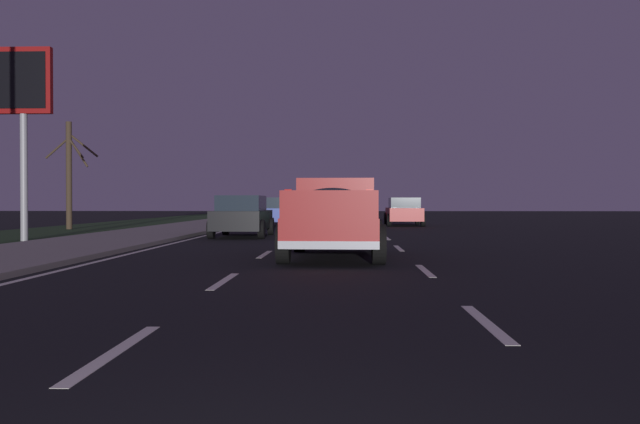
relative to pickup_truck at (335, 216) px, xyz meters
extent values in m
plane|color=black|center=(13.46, 0.00, -0.98)|extent=(144.00, 144.00, 0.00)
cube|color=gray|center=(13.46, 7.45, -0.92)|extent=(108.00, 4.00, 0.12)
cube|color=#1E3819|center=(13.46, 12.45, -0.98)|extent=(108.00, 6.00, 0.01)
cube|color=silver|center=(-8.90, -1.75, -0.98)|extent=(2.40, 0.14, 0.01)
cube|color=silver|center=(-3.21, -1.75, -0.98)|extent=(2.40, 0.14, 0.01)
cube|color=silver|center=(3.23, -1.75, -0.98)|extent=(2.40, 0.14, 0.01)
cube|color=silver|center=(8.72, -1.75, -0.98)|extent=(2.40, 0.14, 0.01)
cube|color=silver|center=(14.89, -1.75, -0.98)|extent=(2.40, 0.14, 0.01)
cube|color=silver|center=(20.50, -1.75, -0.98)|extent=(2.40, 0.14, 0.01)
cube|color=silver|center=(27.34, -1.75, -0.98)|extent=(2.40, 0.14, 0.01)
cube|color=silver|center=(32.65, -1.75, -0.98)|extent=(2.40, 0.14, 0.01)
cube|color=silver|center=(38.15, -1.75, -0.98)|extent=(2.40, 0.14, 0.01)
cube|color=silver|center=(43.77, -1.75, -0.98)|extent=(2.40, 0.14, 0.01)
cube|color=silver|center=(49.40, -1.75, -0.98)|extent=(2.40, 0.14, 0.01)
cube|color=silver|center=(56.39, -1.75, -0.98)|extent=(2.40, 0.14, 0.01)
cube|color=silver|center=(61.76, -1.75, -0.98)|extent=(2.40, 0.14, 0.01)
cube|color=silver|center=(67.02, -1.75, -0.98)|extent=(2.40, 0.14, 0.01)
cube|color=silver|center=(-10.48, 1.75, -0.98)|extent=(2.40, 0.14, 0.01)
cube|color=silver|center=(-5.07, 1.75, -0.98)|extent=(2.40, 0.14, 0.01)
cube|color=silver|center=(0.81, 1.75, -0.98)|extent=(2.40, 0.14, 0.01)
cube|color=silver|center=(6.59, 1.75, -0.98)|extent=(2.40, 0.14, 0.01)
cube|color=silver|center=(12.37, 1.75, -0.98)|extent=(2.40, 0.14, 0.01)
cube|color=silver|center=(17.88, 1.75, -0.98)|extent=(2.40, 0.14, 0.01)
cube|color=silver|center=(23.42, 1.75, -0.98)|extent=(2.40, 0.14, 0.01)
cube|color=silver|center=(28.67, 1.75, -0.98)|extent=(2.40, 0.14, 0.01)
cube|color=silver|center=(34.85, 1.75, -0.98)|extent=(2.40, 0.14, 0.01)
cube|color=silver|center=(40.27, 1.75, -0.98)|extent=(2.40, 0.14, 0.01)
cube|color=silver|center=(46.24, 1.75, -0.98)|extent=(2.40, 0.14, 0.01)
cube|color=silver|center=(52.99, 1.75, -0.98)|extent=(2.40, 0.14, 0.01)
cube|color=silver|center=(58.59, 1.75, -0.98)|extent=(2.40, 0.14, 0.01)
cube|color=silver|center=(65.49, 1.75, -0.98)|extent=(2.40, 0.14, 0.01)
cube|color=silver|center=(13.46, 5.15, -0.98)|extent=(108.00, 0.14, 0.01)
cube|color=maroon|center=(-0.06, 0.00, -0.31)|extent=(5.46, 2.17, 0.60)
cube|color=maroon|center=(1.13, -0.04, 0.44)|extent=(2.22, 1.91, 0.90)
cube|color=#1E2833|center=(0.08, 0.00, 0.49)|extent=(0.08, 1.44, 0.50)
cube|color=maroon|center=(-1.11, 0.97, 0.27)|extent=(3.03, 0.17, 0.56)
cube|color=maroon|center=(-1.17, -0.90, 0.27)|extent=(3.03, 0.17, 0.56)
cube|color=maroon|center=(-2.72, 0.08, 0.27)|extent=(0.14, 1.88, 0.56)
cube|color=silver|center=(-2.72, 0.08, -0.53)|extent=(0.18, 2.00, 0.16)
cube|color=red|center=(-2.68, 0.88, 0.47)|extent=(0.06, 0.14, 0.20)
cube|color=red|center=(-2.73, -0.72, 0.47)|extent=(0.06, 0.14, 0.20)
ellipsoid|color=#232833|center=(-1.14, 0.03, 0.31)|extent=(2.64, 1.60, 0.64)
sphere|color=silver|center=(-0.63, 0.38, 0.17)|extent=(0.40, 0.40, 0.40)
sphere|color=beige|center=(-1.75, -0.25, 0.15)|extent=(0.34, 0.34, 0.34)
cylinder|color=black|center=(1.75, 0.94, -0.56)|extent=(0.84, 0.28, 0.84)
cylinder|color=black|center=(1.69, -1.05, -0.56)|extent=(0.84, 0.28, 0.84)
cylinder|color=black|center=(-1.81, 1.06, -0.56)|extent=(0.84, 0.28, 0.84)
cylinder|color=black|center=(-1.87, -0.94, -0.56)|extent=(0.84, 0.28, 0.84)
cube|color=black|center=(9.69, 3.60, -0.35)|extent=(4.41, 1.82, 0.70)
cube|color=#1E2833|center=(9.44, 3.61, 0.28)|extent=(2.47, 1.59, 0.56)
cylinder|color=black|center=(11.19, 4.50, -0.64)|extent=(0.68, 0.22, 0.68)
cylinder|color=black|center=(11.18, 2.70, -0.64)|extent=(0.68, 0.22, 0.68)
cylinder|color=black|center=(8.20, 4.51, -0.64)|extent=(0.68, 0.22, 0.68)
cylinder|color=black|center=(8.19, 2.71, -0.64)|extent=(0.68, 0.22, 0.68)
cube|color=red|center=(7.54, 3.61, -0.30)|extent=(0.09, 1.51, 0.10)
cube|color=#14592D|center=(18.96, 0.08, -0.35)|extent=(4.41, 1.82, 0.70)
cube|color=#1E2833|center=(18.71, 0.08, 0.28)|extent=(2.47, 1.60, 0.56)
cylinder|color=black|center=(20.46, 0.97, -0.64)|extent=(0.68, 0.22, 0.68)
cylinder|color=black|center=(20.45, -0.83, -0.64)|extent=(0.68, 0.22, 0.68)
cylinder|color=black|center=(17.47, 0.99, -0.64)|extent=(0.68, 0.22, 0.68)
cylinder|color=black|center=(17.46, -0.81, -0.64)|extent=(0.68, 0.22, 0.68)
cube|color=red|center=(16.81, 0.09, -0.30)|extent=(0.09, 1.51, 0.10)
cube|color=maroon|center=(22.36, -3.50, -0.35)|extent=(4.41, 1.83, 0.70)
cube|color=#1E2833|center=(22.11, -3.50, 0.28)|extent=(2.47, 1.60, 0.56)
cylinder|color=black|center=(23.86, -2.61, -0.64)|extent=(0.68, 0.22, 0.68)
cylinder|color=black|center=(23.85, -4.41, -0.64)|extent=(0.68, 0.22, 0.68)
cylinder|color=black|center=(20.87, -2.59, -0.64)|extent=(0.68, 0.22, 0.68)
cylinder|color=black|center=(20.86, -4.39, -0.64)|extent=(0.68, 0.22, 0.68)
cube|color=red|center=(20.21, -3.49, -0.30)|extent=(0.09, 1.51, 0.10)
cube|color=navy|center=(21.11, 3.73, -0.35)|extent=(4.44, 1.90, 0.70)
cube|color=#1E2833|center=(20.86, 3.72, 0.28)|extent=(2.50, 1.64, 0.56)
cylinder|color=black|center=(22.58, 4.66, -0.64)|extent=(0.68, 0.22, 0.68)
cylinder|color=black|center=(22.62, 2.86, -0.64)|extent=(0.68, 0.22, 0.68)
cylinder|color=black|center=(19.59, 4.59, -0.64)|extent=(0.68, 0.22, 0.68)
cylinder|color=black|center=(19.63, 2.79, -0.64)|extent=(0.68, 0.22, 0.68)
cube|color=red|center=(18.96, 3.68, -0.30)|extent=(0.11, 1.51, 0.10)
cylinder|color=#99999E|center=(6.41, 10.42, 2.23)|extent=(0.24, 0.24, 6.43)
cube|color=maroon|center=(6.41, 10.42, 4.35)|extent=(0.24, 1.90, 2.20)
cube|color=black|center=(6.28, 10.42, 4.35)|extent=(0.04, 1.60, 1.87)
cylinder|color=#423323|center=(16.58, 12.97, 1.59)|extent=(0.28, 0.28, 5.14)
cylinder|color=#423323|center=(16.71, 12.31, 3.05)|extent=(0.29, 1.39, 1.17)
cylinder|color=#423323|center=(16.67, 13.55, 2.92)|extent=(0.23, 1.24, 1.05)
cylinder|color=#423323|center=(16.41, 12.57, 2.90)|extent=(0.41, 0.89, 1.04)
cylinder|color=#423323|center=(16.55, 12.51, 2.71)|extent=(0.16, 1.01, 1.47)
camera|label=1|loc=(-16.44, -0.23, 0.32)|focal=39.27mm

